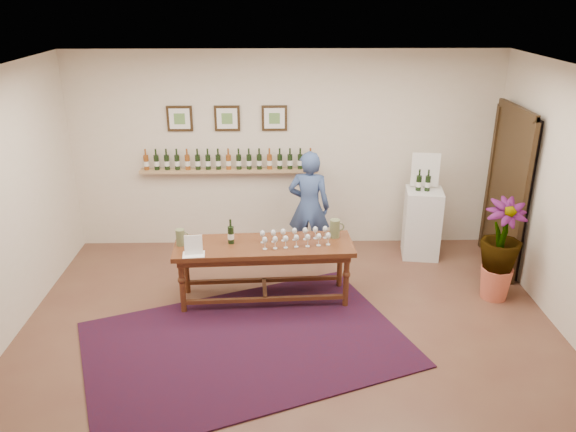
{
  "coord_description": "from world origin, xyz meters",
  "views": [
    {
      "loc": [
        -0.13,
        -5.18,
        3.52
      ],
      "look_at": [
        0.0,
        0.8,
        1.1
      ],
      "focal_mm": 35.0,
      "sensor_mm": 36.0,
      "label": 1
    }
  ],
  "objects_px": {
    "display_pedestal": "(422,223)",
    "potted_plant": "(500,250)",
    "tasting_table": "(264,252)",
    "person": "(309,207)"
  },
  "relations": [
    {
      "from": "tasting_table",
      "to": "potted_plant",
      "type": "xyz_separation_m",
      "value": [
        2.81,
        -0.02,
        0.01
      ]
    },
    {
      "from": "potted_plant",
      "to": "display_pedestal",
      "type": "bearing_deg",
      "value": 117.38
    },
    {
      "from": "tasting_table",
      "to": "potted_plant",
      "type": "bearing_deg",
      "value": -3.16
    },
    {
      "from": "potted_plant",
      "to": "tasting_table",
      "type": "bearing_deg",
      "value": 179.64
    },
    {
      "from": "display_pedestal",
      "to": "potted_plant",
      "type": "xyz_separation_m",
      "value": [
        0.63,
        -1.21,
        0.15
      ]
    },
    {
      "from": "tasting_table",
      "to": "potted_plant",
      "type": "relative_size",
      "value": 1.94
    },
    {
      "from": "tasting_table",
      "to": "display_pedestal",
      "type": "height_order",
      "value": "display_pedestal"
    },
    {
      "from": "display_pedestal",
      "to": "person",
      "type": "xyz_separation_m",
      "value": [
        -1.59,
        -0.1,
        0.29
      ]
    },
    {
      "from": "display_pedestal",
      "to": "potted_plant",
      "type": "distance_m",
      "value": 1.37
    },
    {
      "from": "person",
      "to": "tasting_table",
      "type": "bearing_deg",
      "value": 71.29
    }
  ]
}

